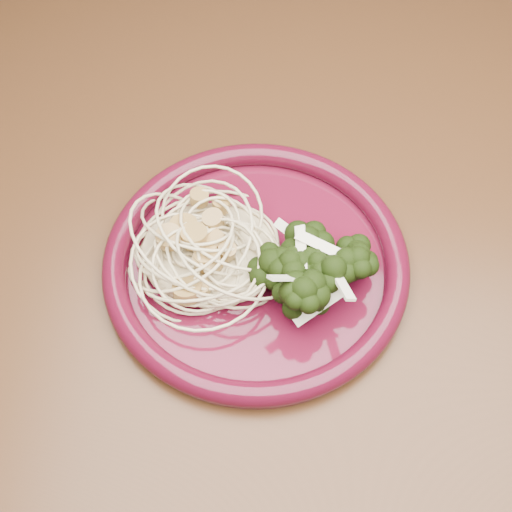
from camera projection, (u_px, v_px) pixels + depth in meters
name	position (u px, v px, depth m)	size (l,w,h in m)	color
dining_table	(192.00, 277.00, 0.73)	(1.20, 0.80, 0.75)	#472814
dinner_plate	(256.00, 263.00, 0.61)	(0.30, 0.30, 0.02)	#4A0B1D
spaghetti_pile	(210.00, 247.00, 0.60)	(0.12, 0.11, 0.03)	beige
scallop_cluster	(208.00, 224.00, 0.58)	(0.11, 0.11, 0.04)	#A78548
broccoli_pile	(314.00, 262.00, 0.58)	(0.08, 0.14, 0.05)	black
onion_garnish	(316.00, 241.00, 0.56)	(0.06, 0.09, 0.04)	#E8E8C5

